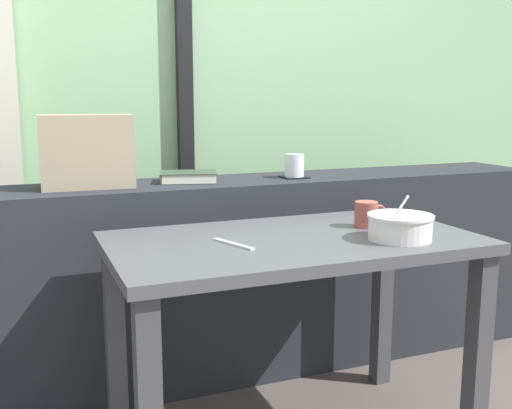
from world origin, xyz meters
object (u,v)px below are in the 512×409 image
throw_pillow (87,151)px  ceramic_mug (367,214)px  breakfast_table (293,273)px  coaster_square (294,177)px  juice_glass (294,167)px  soup_bowl (400,227)px  closed_book (188,177)px  fork_utensil (233,244)px

throw_pillow → ceramic_mug: size_ratio=2.83×
breakfast_table → coaster_square: (0.26, 0.55, 0.22)m
throw_pillow → juice_glass: bearing=-2.1°
juice_glass → soup_bowl: juice_glass is taller
coaster_square → closed_book: (-0.43, 0.04, 0.02)m
throw_pillow → soup_bowl: 1.11m
breakfast_table → fork_utensil: size_ratio=6.60×
coaster_square → ceramic_mug: 0.51m
breakfast_table → closed_book: 0.66m
throw_pillow → fork_utensil: size_ratio=1.88×
breakfast_table → closed_book: bearing=105.6°
ceramic_mug → soup_bowl: bearing=-91.4°
throw_pillow → soup_bowl: size_ratio=1.61×
soup_bowl → coaster_square: bearing=91.7°
closed_book → soup_bowl: closed_book is taller
coaster_square → juice_glass: 0.04m
closed_book → breakfast_table: bearing=-74.4°
juice_glass → soup_bowl: 0.71m
coaster_square → throw_pillow: 0.81m
soup_bowl → juice_glass: bearing=91.7°
breakfast_table → throw_pillow: throw_pillow is taller
juice_glass → throw_pillow: bearing=177.9°
fork_utensil → ceramic_mug: ceramic_mug is taller
soup_bowl → ceramic_mug: soup_bowl is taller
juice_glass → fork_utensil: juice_glass is taller
closed_book → juice_glass: bearing=-5.6°
coaster_square → fork_utensil: (-0.47, -0.57, -0.10)m
coaster_square → ceramic_mug: (0.03, -0.50, -0.06)m
soup_bowl → fork_utensil: (-0.49, 0.12, -0.03)m
coaster_square → fork_utensil: size_ratio=0.59×
throw_pillow → soup_bowl: throw_pillow is taller
coaster_square → throw_pillow: size_ratio=0.31×
closed_book → soup_bowl: size_ratio=1.24×
breakfast_table → fork_utensil: (-0.20, -0.02, 0.12)m
closed_book → ceramic_mug: bearing=-50.2°
closed_book → fork_utensil: closed_book is taller
fork_utensil → ceramic_mug: size_ratio=1.50×
breakfast_table → fork_utensil: fork_utensil is taller
soup_bowl → breakfast_table: bearing=152.6°
breakfast_table → ceramic_mug: bearing=8.9°
ceramic_mug → fork_utensil: bearing=-171.9°
soup_bowl → ceramic_mug: bearing=88.6°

